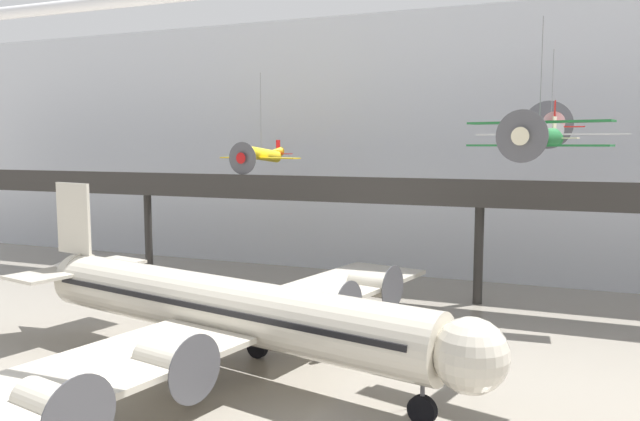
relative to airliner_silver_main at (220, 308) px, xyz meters
The scene contains 6 objects.
hangar_back_wall 32.03m from the airliner_silver_main, 69.55° to the left, with size 140.00×3.00×23.88m.
mezzanine_walkway 21.91m from the airliner_silver_main, 59.81° to the left, with size 110.00×3.20×9.58m.
airliner_silver_main is the anchor object (origin of this frame).
suspended_plane_yellow_lowwing 22.89m from the airliner_silver_main, 111.30° to the left, with size 7.62×6.23×8.55m.
suspended_plane_silver_racer 24.30m from the airliner_silver_main, 45.32° to the left, with size 9.60×7.85×6.45m.
suspended_plane_green_biplane 18.44m from the airliner_silver_main, 15.69° to the left, with size 6.87×5.74×6.96m.
Camera 1 is at (6.26, -17.80, 12.05)m, focal length 35.00 mm.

